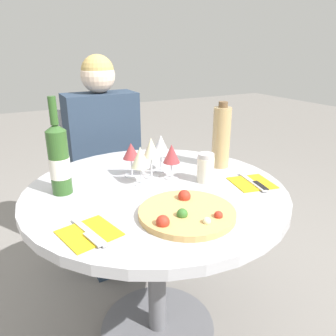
{
  "coord_description": "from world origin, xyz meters",
  "views": [
    {
      "loc": [
        -0.5,
        -1.04,
        1.22
      ],
      "look_at": [
        0.02,
        -0.07,
        0.81
      ],
      "focal_mm": 35.0,
      "sensor_mm": 36.0,
      "label": 1
    }
  ],
  "objects_px": {
    "dining_table": "(156,220)",
    "chair_behind_diner": "(103,181)",
    "pizza_large": "(186,213)",
    "tall_carafe": "(221,137)",
    "seated_diner": "(109,175)",
    "wine_bottle": "(59,159)"
  },
  "relations": [
    {
      "from": "dining_table",
      "to": "chair_behind_diner",
      "type": "distance_m",
      "value": 0.83
    },
    {
      "from": "pizza_large",
      "to": "tall_carafe",
      "type": "xyz_separation_m",
      "value": [
        0.37,
        0.33,
        0.12
      ]
    },
    {
      "from": "seated_diner",
      "to": "wine_bottle",
      "type": "height_order",
      "value": "seated_diner"
    },
    {
      "from": "seated_diner",
      "to": "dining_table",
      "type": "bearing_deg",
      "value": 87.94
    },
    {
      "from": "wine_bottle",
      "to": "tall_carafe",
      "type": "height_order",
      "value": "wine_bottle"
    },
    {
      "from": "chair_behind_diner",
      "to": "pizza_large",
      "type": "height_order",
      "value": "chair_behind_diner"
    },
    {
      "from": "chair_behind_diner",
      "to": "seated_diner",
      "type": "bearing_deg",
      "value": 90.0
    },
    {
      "from": "chair_behind_diner",
      "to": "tall_carafe",
      "type": "height_order",
      "value": "tall_carafe"
    },
    {
      "from": "seated_diner",
      "to": "pizza_large",
      "type": "distance_m",
      "value": 0.95
    },
    {
      "from": "pizza_large",
      "to": "wine_bottle",
      "type": "relative_size",
      "value": 0.88
    },
    {
      "from": "wine_bottle",
      "to": "tall_carafe",
      "type": "xyz_separation_m",
      "value": [
        0.68,
        -0.04,
        0.01
      ]
    },
    {
      "from": "pizza_large",
      "to": "tall_carafe",
      "type": "height_order",
      "value": "tall_carafe"
    },
    {
      "from": "tall_carafe",
      "to": "pizza_large",
      "type": "bearing_deg",
      "value": -138.68
    },
    {
      "from": "seated_diner",
      "to": "wine_bottle",
      "type": "bearing_deg",
      "value": 57.88
    },
    {
      "from": "dining_table",
      "to": "wine_bottle",
      "type": "distance_m",
      "value": 0.44
    },
    {
      "from": "seated_diner",
      "to": "tall_carafe",
      "type": "bearing_deg",
      "value": 119.24
    },
    {
      "from": "wine_bottle",
      "to": "dining_table",
      "type": "bearing_deg",
      "value": -20.0
    },
    {
      "from": "dining_table",
      "to": "wine_bottle",
      "type": "xyz_separation_m",
      "value": [
        -0.32,
        0.12,
        0.27
      ]
    },
    {
      "from": "chair_behind_diner",
      "to": "pizza_large",
      "type": "relative_size",
      "value": 2.82
    },
    {
      "from": "seated_diner",
      "to": "tall_carafe",
      "type": "relative_size",
      "value": 4.09
    },
    {
      "from": "pizza_large",
      "to": "tall_carafe",
      "type": "bearing_deg",
      "value": 41.32
    },
    {
      "from": "chair_behind_diner",
      "to": "wine_bottle",
      "type": "height_order",
      "value": "wine_bottle"
    }
  ]
}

